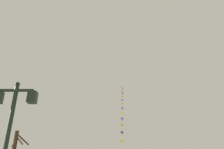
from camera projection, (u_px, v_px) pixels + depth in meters
twin_lantern_lamp_post at (9, 122)px, 6.94m from camera, size 1.45×0.28×4.52m
kite_train at (121, 114)px, 29.93m from camera, size 1.75×24.07×17.21m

